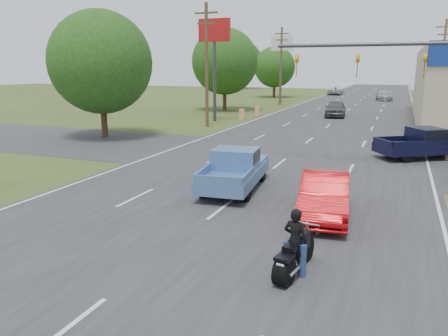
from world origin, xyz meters
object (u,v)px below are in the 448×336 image
at_px(distant_car_grey, 335,109).
at_px(distant_car_white, 336,91).
at_px(rider, 295,244).
at_px(distant_car_silver, 384,95).
at_px(blue_pickup, 235,168).
at_px(motorcycle, 294,257).
at_px(navy_pickup, 426,143).
at_px(red_convertible, 324,196).

xyz_separation_m(distant_car_grey, distant_car_white, (-5.10, 36.98, -0.09)).
bearing_deg(rider, distant_car_grey, -74.20).
bearing_deg(distant_car_silver, blue_pickup, -101.44).
height_order(blue_pickup, distant_car_grey, blue_pickup).
distance_m(rider, distant_car_grey, 36.17).
height_order(motorcycle, distant_car_grey, distant_car_grey).
distance_m(rider, blue_pickup, 7.91).
bearing_deg(distant_car_silver, distant_car_white, 120.50).
distance_m(blue_pickup, distant_car_grey, 29.15).
height_order(navy_pickup, distant_car_grey, navy_pickup).
bearing_deg(red_convertible, rider, -96.44).
bearing_deg(distant_car_white, blue_pickup, 93.26).
height_order(red_convertible, navy_pickup, navy_pickup).
distance_m(red_convertible, navy_pickup, 12.39).
height_order(rider, blue_pickup, blue_pickup).
relative_size(distant_car_silver, distant_car_white, 1.00).
relative_size(motorcycle, blue_pickup, 0.42).
bearing_deg(blue_pickup, distant_car_grey, 83.84).
height_order(blue_pickup, distant_car_white, blue_pickup).
distance_m(red_convertible, blue_pickup, 4.57).
distance_m(blue_pickup, distant_car_white, 66.33).
distance_m(red_convertible, motorcycle, 4.66).
distance_m(motorcycle, blue_pickup, 7.96).
xyz_separation_m(navy_pickup, distant_car_silver, (-3.90, 45.23, -0.09)).
height_order(distant_car_grey, distant_car_white, distant_car_grey).
bearing_deg(blue_pickup, distant_car_silver, 79.99).
height_order(rider, distant_car_silver, rider).
bearing_deg(distant_car_grey, distant_car_silver, 76.22).
distance_m(motorcycle, distant_car_silver, 61.74).
bearing_deg(red_convertible, motorcycle, -96.56).
relative_size(navy_pickup, distant_car_silver, 1.02).
relative_size(navy_pickup, distant_car_white, 1.01).
height_order(motorcycle, navy_pickup, navy_pickup).
bearing_deg(motorcycle, distant_car_silver, 99.69).
bearing_deg(navy_pickup, motorcycle, -45.22).
bearing_deg(navy_pickup, distant_car_white, 159.65).
height_order(red_convertible, distant_car_silver, distant_car_silver).
bearing_deg(rider, distant_car_silver, -80.30).
bearing_deg(red_convertible, distant_car_grey, 90.26).
bearing_deg(motorcycle, red_convertible, 99.83).
bearing_deg(blue_pickup, distant_car_white, 88.26).
relative_size(blue_pickup, distant_car_white, 0.99).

